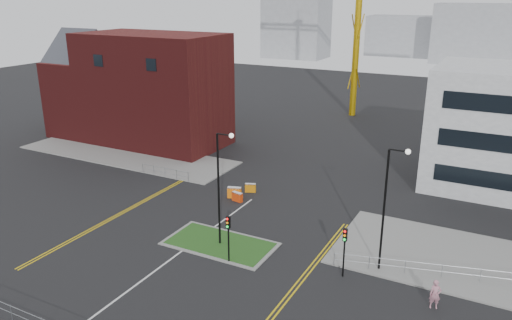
# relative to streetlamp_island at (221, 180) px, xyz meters

# --- Properties ---
(ground) EXTENTS (200.00, 200.00, 0.00)m
(ground) POSITION_rel_streetlamp_island_xyz_m (-2.22, -8.00, -5.41)
(ground) COLOR black
(ground) RESTS_ON ground
(pavement_left) EXTENTS (28.00, 8.00, 0.12)m
(pavement_left) POSITION_rel_streetlamp_island_xyz_m (-22.22, 14.00, -5.35)
(pavement_left) COLOR slate
(pavement_left) RESTS_ON ground
(pavement_right) EXTENTS (24.00, 10.00, 0.12)m
(pavement_right) POSITION_rel_streetlamp_island_xyz_m (19.78, 6.00, -5.35)
(pavement_right) COLOR slate
(pavement_right) RESTS_ON ground
(island_kerb) EXTENTS (8.60, 4.60, 0.08)m
(island_kerb) POSITION_rel_streetlamp_island_xyz_m (-0.22, 0.00, -5.37)
(island_kerb) COLOR slate
(island_kerb) RESTS_ON ground
(grass_island) EXTENTS (8.00, 4.00, 0.12)m
(grass_island) POSITION_rel_streetlamp_island_xyz_m (-0.22, 0.00, -5.35)
(grass_island) COLOR #1F4818
(grass_island) RESTS_ON ground
(brick_building) EXTENTS (24.20, 10.07, 14.24)m
(brick_building) POSITION_rel_streetlamp_island_xyz_m (-25.19, 20.00, 1.44)
(brick_building) COLOR #4D1313
(brick_building) RESTS_ON ground
(streetlamp_island) EXTENTS (1.46, 0.36, 9.18)m
(streetlamp_island) POSITION_rel_streetlamp_island_xyz_m (0.00, 0.00, 0.00)
(streetlamp_island) COLOR black
(streetlamp_island) RESTS_ON ground
(streetlamp_right_near) EXTENTS (1.46, 0.36, 9.18)m
(streetlamp_right_near) POSITION_rel_streetlamp_island_xyz_m (12.00, 2.00, 0.00)
(streetlamp_right_near) COLOR black
(streetlamp_right_near) RESTS_ON ground
(traffic_light_island) EXTENTS (0.28, 0.33, 3.65)m
(traffic_light_island) POSITION_rel_streetlamp_island_xyz_m (1.78, -2.02, -2.85)
(traffic_light_island) COLOR black
(traffic_light_island) RESTS_ON ground
(traffic_light_right) EXTENTS (0.28, 0.33, 3.65)m
(traffic_light_right) POSITION_rel_streetlamp_island_xyz_m (9.78, -0.02, -2.85)
(traffic_light_right) COLOR black
(traffic_light_right) RESTS_ON ground
(railing_left) EXTENTS (6.05, 0.05, 1.10)m
(railing_left) POSITION_rel_streetlamp_island_xyz_m (-13.22, 10.00, -4.67)
(railing_left) COLOR gray
(railing_left) RESTS_ON ground
(railing_right) EXTENTS (19.05, 5.05, 1.10)m
(railing_right) POSITION_rel_streetlamp_island_xyz_m (18.28, 3.50, -4.63)
(railing_right) COLOR gray
(railing_right) RESTS_ON ground
(centre_line) EXTENTS (0.15, 30.00, 0.01)m
(centre_line) POSITION_rel_streetlamp_island_xyz_m (-2.22, -6.00, -5.41)
(centre_line) COLOR silver
(centre_line) RESTS_ON ground
(yellow_left_a) EXTENTS (0.12, 24.00, 0.01)m
(yellow_left_a) POSITION_rel_streetlamp_island_xyz_m (-11.22, 2.00, -5.41)
(yellow_left_a) COLOR gold
(yellow_left_a) RESTS_ON ground
(yellow_left_b) EXTENTS (0.12, 24.00, 0.01)m
(yellow_left_b) POSITION_rel_streetlamp_island_xyz_m (-10.92, 2.00, -5.41)
(yellow_left_b) COLOR gold
(yellow_left_b) RESTS_ON ground
(yellow_right_a) EXTENTS (0.12, 20.00, 0.01)m
(yellow_right_a) POSITION_rel_streetlamp_island_xyz_m (7.28, -2.00, -5.41)
(yellow_right_a) COLOR gold
(yellow_right_a) RESTS_ON ground
(yellow_right_b) EXTENTS (0.12, 20.00, 0.01)m
(yellow_right_b) POSITION_rel_streetlamp_island_xyz_m (7.58, -2.00, -5.41)
(yellow_right_b) COLOR gold
(yellow_right_b) RESTS_ON ground
(skyline_a) EXTENTS (18.00, 12.00, 22.00)m
(skyline_a) POSITION_rel_streetlamp_island_xyz_m (-42.22, 112.00, 5.59)
(skyline_a) COLOR gray
(skyline_a) RESTS_ON ground
(skyline_b) EXTENTS (24.00, 12.00, 16.00)m
(skyline_b) POSITION_rel_streetlamp_island_xyz_m (7.78, 122.00, 2.59)
(skyline_b) COLOR gray
(skyline_b) RESTS_ON ground
(skyline_d) EXTENTS (30.00, 12.00, 12.00)m
(skyline_d) POSITION_rel_streetlamp_island_xyz_m (-10.22, 132.00, 0.59)
(skyline_d) COLOR gray
(skyline_d) RESTS_ON ground
(pedestrian) EXTENTS (0.81, 0.65, 1.92)m
(pedestrian) POSITION_rel_streetlamp_island_xyz_m (15.99, -0.87, -4.45)
(pedestrian) COLOR #C57F92
(pedestrian) RESTS_ON ground
(barrier_left) EXTENTS (1.12, 0.56, 0.90)m
(barrier_left) POSITION_rel_streetlamp_island_xyz_m (-3.22, 8.00, -4.92)
(barrier_left) COLOR red
(barrier_left) RESTS_ON ground
(barrier_mid) EXTENTS (1.37, 0.79, 1.09)m
(barrier_mid) POSITION_rel_streetlamp_island_xyz_m (-3.88, 8.59, -4.82)
(barrier_mid) COLOR orange
(barrier_mid) RESTS_ON ground
(barrier_right) EXTENTS (1.11, 0.72, 0.88)m
(barrier_right) POSITION_rel_streetlamp_island_xyz_m (-3.22, 10.61, -4.93)
(barrier_right) COLOR orange
(barrier_right) RESTS_ON ground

